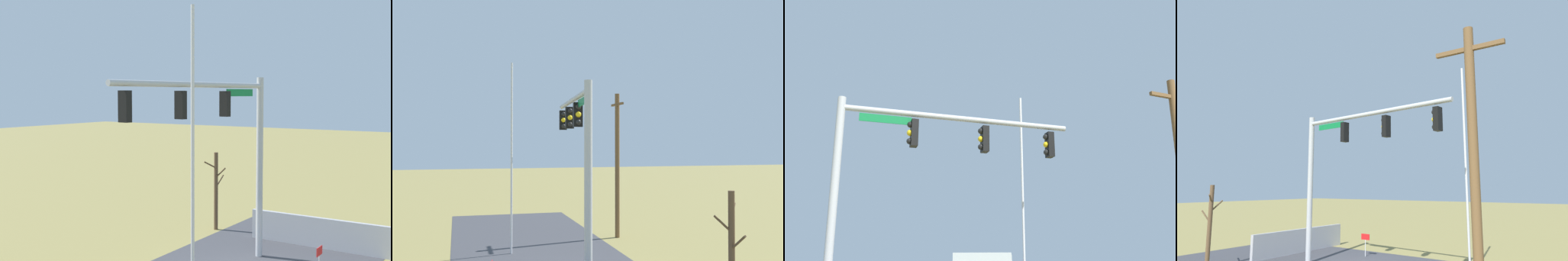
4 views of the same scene
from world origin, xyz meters
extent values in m
cube|color=#B7B5AD|center=(3.71, 0.57, 0.00)|extent=(6.00, 6.00, 0.01)
cube|color=#A8A8AD|center=(5.25, -1.36, 0.68)|extent=(0.20, 6.95, 1.36)
cylinder|color=#B2B5BA|center=(2.71, 0.57, 3.75)|extent=(0.28, 0.28, 7.51)
cylinder|color=#B2B5BA|center=(-1.45, 0.99, 7.16)|extent=(8.34, 1.03, 0.20)
cube|color=#0F7238|center=(1.21, 0.72, 6.88)|extent=(1.79, 0.21, 0.28)
cube|color=black|center=(0.21, 0.82, 6.46)|extent=(0.27, 0.38, 0.96)
sphere|color=black|center=(0.36, 0.81, 6.76)|extent=(0.22, 0.22, 0.22)
sphere|color=yellow|center=(0.36, 0.81, 6.46)|extent=(0.22, 0.22, 0.22)
sphere|color=black|center=(0.36, 0.81, 6.16)|extent=(0.22, 0.22, 0.22)
cube|color=black|center=(-2.37, 1.08, 6.46)|extent=(0.27, 0.38, 0.96)
sphere|color=black|center=(-2.22, 1.06, 6.76)|extent=(0.22, 0.22, 0.22)
sphere|color=yellow|center=(-2.22, 1.06, 6.46)|extent=(0.22, 0.22, 0.22)
sphere|color=black|center=(-2.22, 1.06, 6.16)|extent=(0.22, 0.22, 0.22)
cube|color=black|center=(-4.94, 1.33, 6.46)|extent=(0.27, 0.38, 0.96)
sphere|color=black|center=(-4.79, 1.32, 6.76)|extent=(0.22, 0.22, 0.22)
sphere|color=yellow|center=(-4.79, 1.32, 6.46)|extent=(0.22, 0.22, 0.22)
sphere|color=black|center=(-4.79, 1.32, 6.16)|extent=(0.22, 0.22, 0.22)
cylinder|color=silver|center=(-5.08, -1.18, 4.61)|extent=(0.10, 0.10, 9.23)
cylinder|color=brown|center=(-7.59, 5.03, 4.05)|extent=(0.26, 0.26, 8.10)
cube|color=brown|center=(-7.59, 5.03, 7.50)|extent=(1.90, 0.12, 0.12)
cylinder|color=brown|center=(5.51, 4.33, 1.95)|extent=(0.20, 0.20, 3.91)
cylinder|color=brown|center=(5.88, 4.33, 2.41)|extent=(0.78, 0.07, 0.57)
cylinder|color=brown|center=(5.28, 4.53, 3.29)|extent=(0.54, 0.47, 0.39)
cylinder|color=brown|center=(5.49, 4.06, 2.91)|extent=(0.12, 0.61, 0.55)
cylinder|color=silver|center=(1.38, -2.53, 0.45)|extent=(0.04, 0.04, 0.90)
cube|color=red|center=(1.38, -2.53, 1.06)|extent=(0.56, 0.02, 0.32)
camera|label=1|loc=(-17.10, -9.01, 6.84)|focal=48.61mm
camera|label=2|loc=(18.95, -3.78, 5.42)|focal=45.45mm
camera|label=3|loc=(4.55, 16.68, 1.67)|focal=44.85mm
camera|label=4|loc=(-10.67, 14.00, 3.78)|focal=32.46mm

